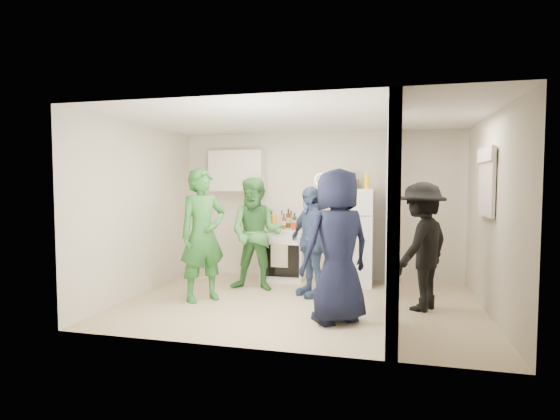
{
  "coord_description": "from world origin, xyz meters",
  "views": [
    {
      "loc": [
        1.12,
        -5.76,
        1.65
      ],
      "look_at": [
        -0.36,
        0.4,
        1.25
      ],
      "focal_mm": 28.0,
      "sensor_mm": 36.0,
      "label": 1
    }
  ],
  "objects_px": {
    "person_green_left": "(203,235)",
    "person_navy": "(337,246)",
    "person_nook": "(422,246)",
    "wicker_basket": "(347,184)",
    "blue_bowl": "(347,176)",
    "yellow_cup_stack_top": "(367,181)",
    "person_green_center": "(256,234)",
    "fridge": "(353,237)",
    "person_denim": "(311,241)",
    "stove": "(284,254)"
  },
  "relations": [
    {
      "from": "person_green_left",
      "to": "person_navy",
      "type": "distance_m",
      "value": 1.99
    },
    {
      "from": "person_nook",
      "to": "wicker_basket",
      "type": "bearing_deg",
      "value": -109.35
    },
    {
      "from": "blue_bowl",
      "to": "person_green_left",
      "type": "height_order",
      "value": "person_green_left"
    },
    {
      "from": "wicker_basket",
      "to": "yellow_cup_stack_top",
      "type": "relative_size",
      "value": 1.4
    },
    {
      "from": "person_navy",
      "to": "person_green_left",
      "type": "bearing_deg",
      "value": -53.65
    },
    {
      "from": "wicker_basket",
      "to": "person_green_center",
      "type": "xyz_separation_m",
      "value": [
        -1.31,
        -0.78,
        -0.76
      ]
    },
    {
      "from": "fridge",
      "to": "person_nook",
      "type": "distance_m",
      "value": 1.57
    },
    {
      "from": "blue_bowl",
      "to": "person_green_left",
      "type": "distance_m",
      "value": 2.55
    },
    {
      "from": "blue_bowl",
      "to": "person_green_center",
      "type": "bearing_deg",
      "value": -149.33
    },
    {
      "from": "person_navy",
      "to": "person_nook",
      "type": "bearing_deg",
      "value": 178.64
    },
    {
      "from": "fridge",
      "to": "person_denim",
      "type": "xyz_separation_m",
      "value": [
        -0.54,
        -0.88,
        0.02
      ]
    },
    {
      "from": "person_green_center",
      "to": "person_green_left",
      "type": "bearing_deg",
      "value": -127.38
    },
    {
      "from": "stove",
      "to": "person_green_left",
      "type": "bearing_deg",
      "value": -118.09
    },
    {
      "from": "yellow_cup_stack_top",
      "to": "person_nook",
      "type": "relative_size",
      "value": 0.15
    },
    {
      "from": "blue_bowl",
      "to": "person_denim",
      "type": "distance_m",
      "value": 1.41
    },
    {
      "from": "yellow_cup_stack_top",
      "to": "person_denim",
      "type": "relative_size",
      "value": 0.16
    },
    {
      "from": "stove",
      "to": "fridge",
      "type": "distance_m",
      "value": 1.2
    },
    {
      "from": "person_denim",
      "to": "person_nook",
      "type": "bearing_deg",
      "value": 33.09
    },
    {
      "from": "fridge",
      "to": "blue_bowl",
      "type": "height_order",
      "value": "blue_bowl"
    },
    {
      "from": "person_green_center",
      "to": "person_navy",
      "type": "xyz_separation_m",
      "value": [
        1.37,
        -1.27,
        0.04
      ]
    },
    {
      "from": "wicker_basket",
      "to": "yellow_cup_stack_top",
      "type": "bearing_deg",
      "value": -25.11
    },
    {
      "from": "person_green_center",
      "to": "person_denim",
      "type": "relative_size",
      "value": 1.08
    },
    {
      "from": "stove",
      "to": "person_green_center",
      "type": "relative_size",
      "value": 0.51
    },
    {
      "from": "fridge",
      "to": "person_green_center",
      "type": "distance_m",
      "value": 1.59
    },
    {
      "from": "wicker_basket",
      "to": "person_navy",
      "type": "distance_m",
      "value": 2.17
    },
    {
      "from": "person_green_center",
      "to": "blue_bowl",
      "type": "bearing_deg",
      "value": 28.99
    },
    {
      "from": "stove",
      "to": "person_green_center",
      "type": "distance_m",
      "value": 0.91
    },
    {
      "from": "person_green_left",
      "to": "person_nook",
      "type": "bearing_deg",
      "value": -43.57
    },
    {
      "from": "wicker_basket",
      "to": "person_green_center",
      "type": "relative_size",
      "value": 0.2
    },
    {
      "from": "wicker_basket",
      "to": "person_denim",
      "type": "relative_size",
      "value": 0.22
    },
    {
      "from": "person_green_left",
      "to": "wicker_basket",
      "type": "bearing_deg",
      "value": -9.03
    },
    {
      "from": "person_navy",
      "to": "yellow_cup_stack_top",
      "type": "bearing_deg",
      "value": -136.49
    },
    {
      "from": "yellow_cup_stack_top",
      "to": "fridge",
      "type": "bearing_deg",
      "value": 155.56
    },
    {
      "from": "wicker_basket",
      "to": "person_navy",
      "type": "relative_size",
      "value": 0.19
    },
    {
      "from": "fridge",
      "to": "blue_bowl",
      "type": "xyz_separation_m",
      "value": [
        -0.1,
        0.05,
        0.98
      ]
    },
    {
      "from": "stove",
      "to": "blue_bowl",
      "type": "height_order",
      "value": "blue_bowl"
    },
    {
      "from": "fridge",
      "to": "person_green_left",
      "type": "distance_m",
      "value": 2.46
    },
    {
      "from": "fridge",
      "to": "blue_bowl",
      "type": "bearing_deg",
      "value": 153.43
    },
    {
      "from": "wicker_basket",
      "to": "person_nook",
      "type": "relative_size",
      "value": 0.21
    },
    {
      "from": "blue_bowl",
      "to": "person_green_left",
      "type": "bearing_deg",
      "value": -140.39
    },
    {
      "from": "stove",
      "to": "person_green_left",
      "type": "xyz_separation_m",
      "value": [
        -0.81,
        -1.52,
        0.48
      ]
    },
    {
      "from": "blue_bowl",
      "to": "wicker_basket",
      "type": "bearing_deg",
      "value": 0.0
    },
    {
      "from": "person_green_left",
      "to": "person_green_center",
      "type": "height_order",
      "value": "person_green_left"
    },
    {
      "from": "person_green_left",
      "to": "fridge",
      "type": "bearing_deg",
      "value": -11.41
    },
    {
      "from": "stove",
      "to": "blue_bowl",
      "type": "xyz_separation_m",
      "value": [
        1.05,
        0.02,
        1.32
      ]
    },
    {
      "from": "person_green_center",
      "to": "person_nook",
      "type": "xyz_separation_m",
      "value": [
        2.38,
        -0.5,
        -0.03
      ]
    },
    {
      "from": "person_green_center",
      "to": "person_navy",
      "type": "distance_m",
      "value": 1.87
    },
    {
      "from": "person_denim",
      "to": "stove",
      "type": "bearing_deg",
      "value": 169.58
    },
    {
      "from": "person_nook",
      "to": "person_denim",
      "type": "bearing_deg",
      "value": -72.16
    },
    {
      "from": "blue_bowl",
      "to": "person_navy",
      "type": "height_order",
      "value": "person_navy"
    }
  ]
}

